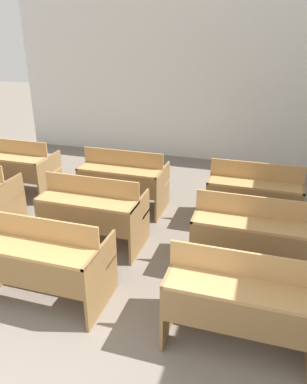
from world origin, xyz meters
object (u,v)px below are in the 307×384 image
(bench_second_center, at_px, (93,211))
(bench_third_center, at_px, (123,180))
(bench_front_center, at_px, (43,259))
(bench_third_left, at_px, (16,167))
(bench_third_right, at_px, (254,194))
(bench_front_right, at_px, (240,298))
(bench_second_right, at_px, (250,234))

(bench_second_center, distance_m, bench_third_center, 1.03)
(bench_front_center, height_order, bench_third_left, same)
(bench_front_center, relative_size, bench_third_center, 1.00)
(bench_third_right, bearing_deg, bench_second_center, -149.30)
(bench_second_center, xyz_separation_m, bench_third_left, (-1.81, 1.04, 0.00))
(bench_front_right, distance_m, bench_third_center, 2.77)
(bench_second_center, height_order, bench_third_left, same)
(bench_third_left, xyz_separation_m, bench_third_right, (3.59, 0.02, 0.00))
(bench_third_center, bearing_deg, bench_second_right, -29.48)
(bench_third_center, relative_size, bench_third_right, 1.00)
(bench_third_left, xyz_separation_m, bench_third_center, (1.79, -0.01, 0.00))
(bench_front_center, xyz_separation_m, bench_third_right, (1.79, 2.10, 0.00))
(bench_front_right, height_order, bench_third_center, same)
(bench_second_right, distance_m, bench_third_center, 2.09)
(bench_third_center, distance_m, bench_third_right, 1.80)
(bench_second_center, relative_size, bench_third_right, 1.00)
(bench_third_left, bearing_deg, bench_second_right, -16.01)
(bench_front_right, distance_m, bench_third_right, 2.12)
(bench_second_right, bearing_deg, bench_third_center, 150.52)
(bench_front_right, bearing_deg, bench_third_left, 149.78)
(bench_second_right, height_order, bench_third_right, same)
(bench_front_center, xyz_separation_m, bench_second_center, (0.01, 1.04, 0.00))
(bench_front_center, distance_m, bench_third_left, 2.75)
(bench_second_center, relative_size, bench_third_left, 1.00)
(bench_second_center, relative_size, bench_second_right, 1.00)
(bench_second_center, bearing_deg, bench_front_center, -90.42)
(bench_second_right, bearing_deg, bench_third_right, 90.94)
(bench_third_left, bearing_deg, bench_front_center, -49.14)
(bench_third_left, bearing_deg, bench_second_center, -29.93)
(bench_third_left, bearing_deg, bench_third_right, 0.31)
(bench_front_center, relative_size, bench_third_left, 1.00)
(bench_front_center, distance_m, bench_third_right, 2.76)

